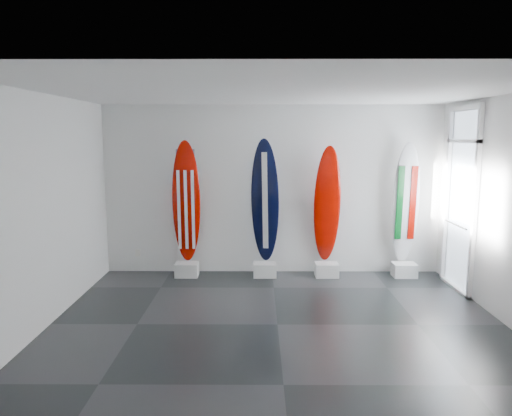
{
  "coord_description": "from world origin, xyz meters",
  "views": [
    {
      "loc": [
        -0.25,
        -6.0,
        2.47
      ],
      "look_at": [
        -0.29,
        1.4,
        1.34
      ],
      "focal_mm": 33.6,
      "sensor_mm": 36.0,
      "label": 1
    }
  ],
  "objects_px": {
    "surfboard_swiss": "(327,205)",
    "surfboard_italy": "(406,203)",
    "surfboard_usa": "(186,202)",
    "surfboard_navy": "(265,201)"
  },
  "relations": [
    {
      "from": "surfboard_usa",
      "to": "surfboard_swiss",
      "type": "distance_m",
      "value": 2.47
    },
    {
      "from": "surfboard_navy",
      "to": "surfboard_swiss",
      "type": "distance_m",
      "value": 1.09
    },
    {
      "from": "surfboard_italy",
      "to": "surfboard_navy",
      "type": "bearing_deg",
      "value": 177.1
    },
    {
      "from": "surfboard_swiss",
      "to": "surfboard_italy",
      "type": "height_order",
      "value": "surfboard_italy"
    },
    {
      "from": "surfboard_swiss",
      "to": "surfboard_italy",
      "type": "bearing_deg",
      "value": -2.38
    },
    {
      "from": "surfboard_swiss",
      "to": "surfboard_usa",
      "type": "bearing_deg",
      "value": 177.62
    },
    {
      "from": "surfboard_navy",
      "to": "surfboard_italy",
      "type": "xyz_separation_m",
      "value": [
        2.46,
        0.0,
        -0.03
      ]
    },
    {
      "from": "surfboard_swiss",
      "to": "surfboard_italy",
      "type": "distance_m",
      "value": 1.37
    },
    {
      "from": "surfboard_italy",
      "to": "surfboard_usa",
      "type": "bearing_deg",
      "value": 177.1
    },
    {
      "from": "surfboard_navy",
      "to": "surfboard_italy",
      "type": "relative_size",
      "value": 1.03
    }
  ]
}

